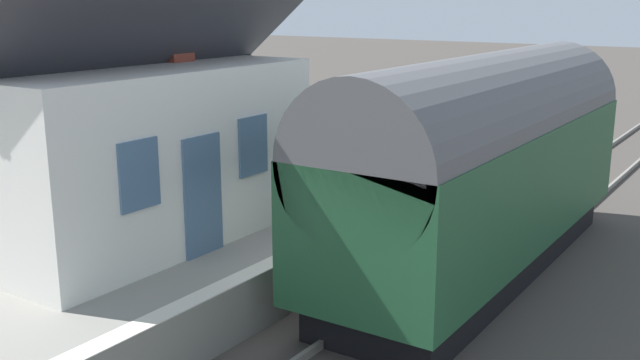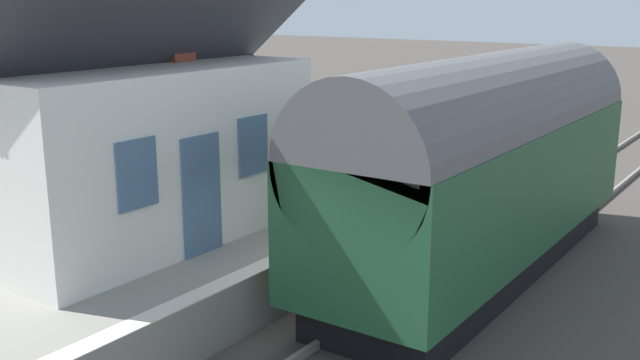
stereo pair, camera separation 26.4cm
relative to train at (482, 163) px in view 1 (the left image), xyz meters
The scene contains 14 objects.
ground_plane 4.28m from the train, 165.81° to the left, with size 160.00×160.00×0.00m, color #423D38.
platform 6.13m from the train, 127.12° to the left, with size 32.00×5.59×0.98m, color gray.
platform_edge_coping 4.29m from the train, 149.66° to the left, with size 32.00×0.36×0.02m, color beige.
rail_near 4.21m from the train, 168.51° to the right, with size 52.00×0.08×0.14m, color gray.
rail_far 4.21m from the train, 168.57° to the left, with size 52.00×0.08×0.14m, color gray.
train is the anchor object (origin of this frame).
station_building 6.63m from the train, 129.06° to the left, with size 6.76×3.83×5.93m.
bench_by_lamp 4.44m from the train, 72.48° to the left, with size 1.42×0.49×0.88m.
bench_mid_platform 6.99m from the train, 35.37° to the left, with size 1.40×0.43×0.88m.
bench_platform_end 5.61m from the train, 46.36° to the left, with size 1.40×0.45×0.88m.
planter_bench_right 8.13m from the train, 29.21° to the left, with size 0.95×0.32×0.57m.
planter_under_sign 5.53m from the train, 26.39° to the left, with size 0.45×0.45×0.75m.
planter_edge_far 7.01m from the train, 60.95° to the left, with size 0.49×0.49×0.86m.
planter_corner_building 6.34m from the train, 54.61° to the left, with size 0.60×0.60×0.87m.
Camera 1 is at (-9.77, -6.00, 5.32)m, focal length 41.17 mm.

